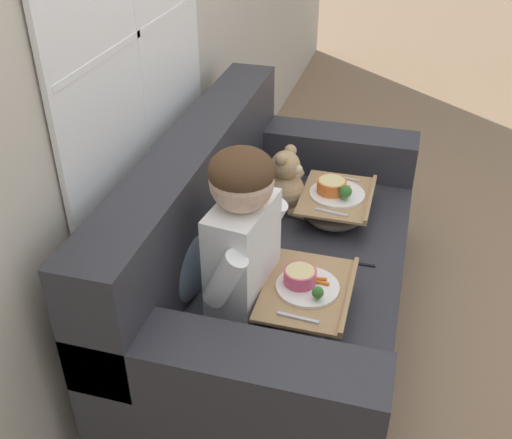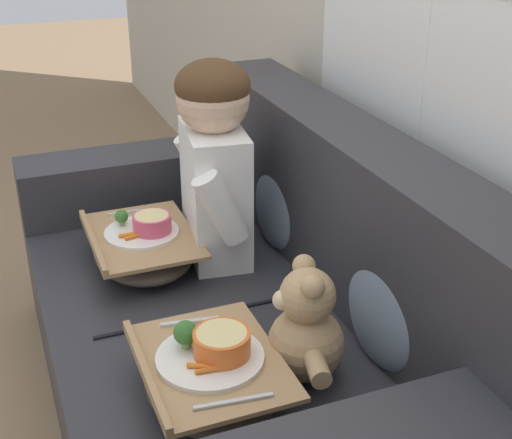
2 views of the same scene
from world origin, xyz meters
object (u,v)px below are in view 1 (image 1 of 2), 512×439
Objects in this scene: throw_pillow_behind_child at (183,254)px; lap_tray_child at (307,298)px; teddy_bear at (286,184)px; child_figure at (243,224)px; couch at (267,267)px; throw_pillow_behind_teddy at (237,170)px; lap_tray_teddy at (336,203)px.

throw_pillow_behind_child is 0.89× the size of lap_tray_child.
lap_tray_child is (-0.67, -0.23, -0.06)m from teddy_bear.
lap_tray_child is at bearing -89.90° from child_figure.
throw_pillow_behind_child is at bearing 145.23° from couch.
throw_pillow_behind_teddy reaches higher than teddy_bear.
couch is 0.44m from lap_tray_child.
child_figure is 0.76m from lap_tray_teddy.
teddy_bear is at bearing -90.23° from throw_pillow_behind_teddy.
throw_pillow_behind_teddy reaches higher than lap_tray_teddy.
throw_pillow_behind_teddy is 0.82m from lap_tray_child.
couch is at bearing 34.83° from lap_tray_child.
throw_pillow_behind_teddy is 0.23m from teddy_bear.
couch is at bearing -0.67° from child_figure.
couch reaches higher than teddy_bear.
throw_pillow_behind_teddy is at bearing 18.84° from child_figure.
lap_tray_teddy is (0.33, -0.23, 0.16)m from couch.
lap_tray_teddy is (0.67, -0.24, -0.27)m from child_figure.
lap_tray_child is at bearing -89.97° from throw_pillow_behind_child.
throw_pillow_behind_child is 0.59× the size of child_figure.
lap_tray_child is (0.00, -0.24, -0.28)m from child_figure.
lap_tray_child is at bearing -160.73° from teddy_bear.
throw_pillow_behind_child reaches higher than lap_tray_teddy.
throw_pillow_behind_child is at bearing 145.20° from lap_tray_teddy.
couch is 4.80× the size of throw_pillow_behind_child.
lap_tray_teddy is at bearing -34.84° from couch.
throw_pillow_behind_child is 0.99× the size of throw_pillow_behind_teddy.
child_figure is (-0.67, -0.23, 0.17)m from throw_pillow_behind_teddy.
throw_pillow_behind_teddy reaches higher than throw_pillow_behind_child.
teddy_bear is 0.71m from lap_tray_child.
lap_tray_child is 1.04× the size of lap_tray_teddy.
teddy_bear is (0.67, -0.23, -0.04)m from throw_pillow_behind_child.
teddy_bear is 0.82× the size of lap_tray_teddy.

